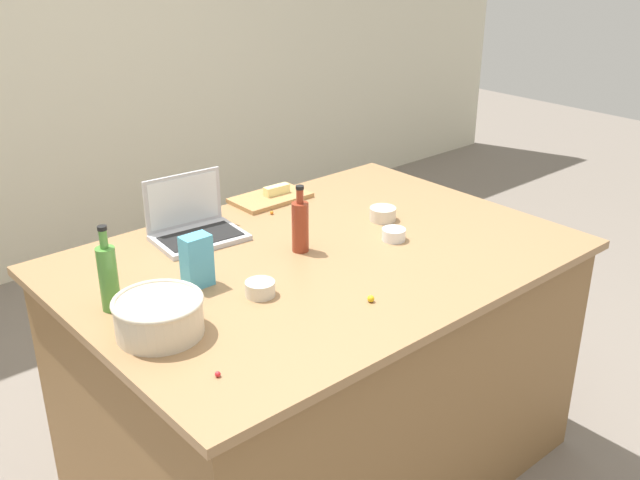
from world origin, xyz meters
TOP-DOWN VIEW (x-y plane):
  - ground_plane at (0.00, 0.00)m, footprint 12.00×12.00m
  - wall_back at (0.00, 2.41)m, footprint 8.00×0.10m
  - island_counter at (0.00, 0.00)m, footprint 1.71×1.21m
  - laptop at (-0.25, 0.41)m, footprint 0.33×0.26m
  - mixing_bowl_large at (-0.68, -0.11)m, footprint 0.25×0.25m
  - bottle_olive at (-0.72, 0.11)m, footprint 0.06×0.06m
  - bottle_soy at (-0.04, 0.06)m, footprint 0.06×0.06m
  - cutting_board at (0.19, 0.52)m, footprint 0.31×0.19m
  - butter_stick_left at (0.22, 0.52)m, footprint 0.11×0.04m
  - ramekin_small at (0.38, 0.07)m, footprint 0.10×0.10m
  - ramekin_medium at (-0.34, -0.11)m, footprint 0.09×0.09m
  - ramekin_wide at (0.27, -0.09)m, footprint 0.08×0.08m
  - candy_bag at (-0.45, 0.07)m, footprint 0.09×0.06m
  - candy_0 at (0.10, 0.40)m, footprint 0.01×0.01m
  - candy_1 at (-0.68, -0.39)m, footprint 0.02×0.02m
  - candy_2 at (-0.11, -0.36)m, footprint 0.02×0.02m
  - candy_3 at (-0.43, 0.18)m, footprint 0.02×0.02m

SIDE VIEW (x-z plane):
  - ground_plane at x=0.00m, z-range 0.00..0.00m
  - island_counter at x=0.00m, z-range 0.00..0.90m
  - candy_0 at x=0.10m, z-range 0.90..0.91m
  - candy_1 at x=-0.68m, z-range 0.90..0.92m
  - candy_3 at x=-0.43m, z-range 0.90..0.92m
  - cutting_board at x=0.19m, z-range 0.90..0.92m
  - candy_2 at x=-0.11m, z-range 0.90..0.92m
  - ramekin_wide at x=0.27m, z-range 0.90..0.94m
  - ramekin_medium at x=-0.34m, z-range 0.90..0.95m
  - ramekin_small at x=0.38m, z-range 0.90..0.95m
  - butter_stick_left at x=0.22m, z-range 0.92..0.95m
  - laptop at x=-0.25m, z-range 0.84..1.06m
  - mixing_bowl_large at x=-0.68m, z-range 0.90..1.01m
  - candy_bag at x=-0.45m, z-range 0.90..1.07m
  - bottle_soy at x=-0.04m, z-range 0.88..1.11m
  - bottle_olive at x=-0.72m, z-range 0.87..1.14m
  - wall_back at x=0.00m, z-range 0.00..2.60m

